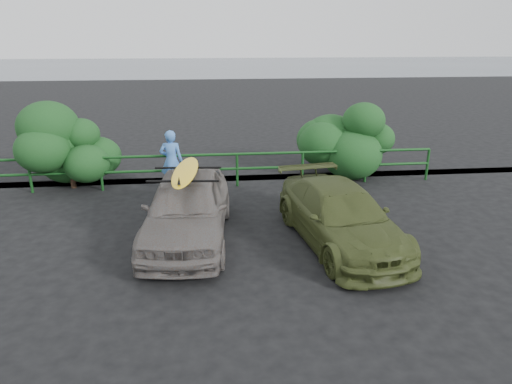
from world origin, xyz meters
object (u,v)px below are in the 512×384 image
Objects in this scene: man at (171,161)px; surfboard at (185,171)px; guardrail at (204,171)px; sedan at (187,208)px; olive_vehicle at (340,216)px.

man is 0.76× the size of surfboard.
guardrail is at bearing -157.76° from man.
man reaches higher than sedan.
guardrail is at bearing 89.26° from sedan.
sedan is at bearing 161.72° from olive_vehicle.
sedan is 3.47m from man.
man is (-0.58, 3.41, 0.16)m from sedan.
guardrail is at bearing 116.44° from olive_vehicle.
surfboard reaches higher than olive_vehicle.
man reaches higher than olive_vehicle.
guardrail is 3.17× the size of sedan.
surfboard is at bearing 106.12° from man.
sedan is (-0.34, -3.67, 0.23)m from guardrail.
sedan is 3.37m from olive_vehicle.
man is (-3.90, 3.97, 0.27)m from olive_vehicle.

